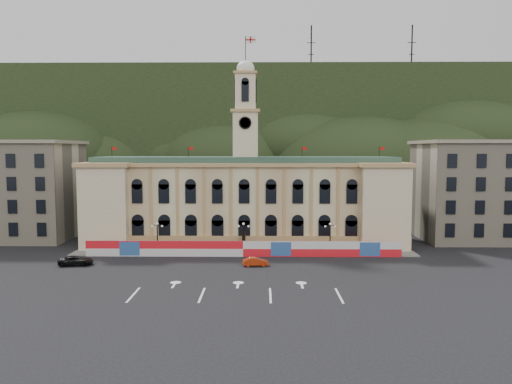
{
  "coord_description": "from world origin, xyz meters",
  "views": [
    {
      "loc": [
        3.08,
        -62.71,
        16.92
      ],
      "look_at": [
        2.01,
        18.0,
        10.02
      ],
      "focal_mm": 35.0,
      "sensor_mm": 36.0,
      "label": 1
    }
  ],
  "objects_px": {
    "lamp_center": "(244,235)",
    "black_suv": "(76,261)",
    "statue": "(244,246)",
    "red_sedan": "(256,262)"
  },
  "relations": [
    {
      "from": "statue",
      "to": "red_sedan",
      "type": "bearing_deg",
      "value": -77.36
    },
    {
      "from": "lamp_center",
      "to": "black_suv",
      "type": "distance_m",
      "value": 25.73
    },
    {
      "from": "statue",
      "to": "lamp_center",
      "type": "xyz_separation_m",
      "value": [
        0.0,
        -1.0,
        1.89
      ]
    },
    {
      "from": "statue",
      "to": "black_suv",
      "type": "xyz_separation_m",
      "value": [
        -24.25,
        -9.27,
        -0.5
      ]
    },
    {
      "from": "red_sedan",
      "to": "statue",
      "type": "bearing_deg",
      "value": 6.82
    },
    {
      "from": "statue",
      "to": "lamp_center",
      "type": "bearing_deg",
      "value": -90.0
    },
    {
      "from": "black_suv",
      "to": "lamp_center",
      "type": "bearing_deg",
      "value": -79.58
    },
    {
      "from": "red_sedan",
      "to": "lamp_center",
      "type": "bearing_deg",
      "value": 8.3
    },
    {
      "from": "lamp_center",
      "to": "black_suv",
      "type": "xyz_separation_m",
      "value": [
        -24.25,
        -8.27,
        -2.39
      ]
    },
    {
      "from": "red_sedan",
      "to": "black_suv",
      "type": "relative_size",
      "value": 0.75
    }
  ]
}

